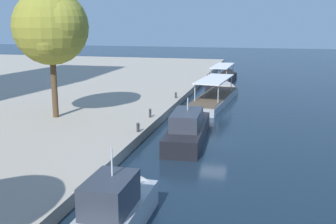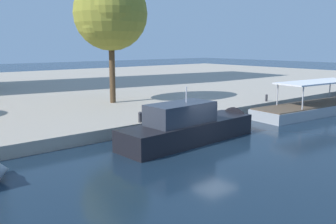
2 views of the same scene
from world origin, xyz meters
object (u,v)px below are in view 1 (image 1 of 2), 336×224
(mooring_bollard_2, at_px, (150,113))
(tree_3, at_px, (52,27))
(motor_yacht_2, at_px, (189,130))
(tour_boat_4, at_px, (223,80))
(motor_yacht_1, at_px, (118,210))
(mooring_bollard_0, at_px, (176,95))
(tour_boat_3, at_px, (216,99))
(mooring_bollard_1, at_px, (138,127))

(mooring_bollard_2, xyz_separation_m, tree_3, (-2.05, 7.99, 7.46))
(motor_yacht_2, distance_m, tour_boat_4, 31.24)
(motor_yacht_1, xyz_separation_m, mooring_bollard_0, (27.92, 3.46, 0.32))
(tour_boat_3, height_order, mooring_bollard_1, tour_boat_3)
(mooring_bollard_1, bearing_deg, motor_yacht_2, -67.58)
(tree_3, bearing_deg, motor_yacht_1, -144.32)
(motor_yacht_2, bearing_deg, mooring_bollard_0, 13.60)
(tour_boat_3, xyz_separation_m, mooring_bollard_0, (-2.86, 4.17, 0.78))
(mooring_bollard_0, xyz_separation_m, tree_3, (-11.66, 8.21, 7.53))
(tour_boat_4, bearing_deg, tree_3, 161.45)
(motor_yacht_1, height_order, tour_boat_4, motor_yacht_1)
(mooring_bollard_1, bearing_deg, motor_yacht_1, -166.30)
(tour_boat_3, bearing_deg, mooring_bollard_1, 172.35)
(mooring_bollard_0, height_order, mooring_bollard_1, mooring_bollard_1)
(tour_boat_4, height_order, mooring_bollard_0, tour_boat_4)
(motor_yacht_2, distance_m, tour_boat_3, 15.88)
(tour_boat_3, bearing_deg, tour_boat_4, 8.24)
(motor_yacht_2, bearing_deg, mooring_bollard_2, 47.45)
(motor_yacht_1, xyz_separation_m, tree_3, (16.26, 11.67, 7.84))
(motor_yacht_2, xyz_separation_m, tour_boat_3, (15.88, -0.25, -0.37))
(motor_yacht_1, relative_size, tree_3, 0.68)
(mooring_bollard_1, bearing_deg, tour_boat_4, -5.48)
(motor_yacht_1, distance_m, mooring_bollard_0, 28.14)
(mooring_bollard_2, bearing_deg, mooring_bollard_1, -175.08)
(mooring_bollard_1, bearing_deg, mooring_bollard_0, 0.79)
(tour_boat_4, height_order, mooring_bollard_2, tour_boat_4)
(mooring_bollard_0, xyz_separation_m, mooring_bollard_2, (-9.62, 0.22, 0.07))
(mooring_bollard_0, relative_size, tree_3, 0.06)
(tour_boat_4, bearing_deg, mooring_bollard_2, 175.29)
(motor_yacht_1, distance_m, mooring_bollard_2, 18.67)
(motor_yacht_1, xyz_separation_m, motor_yacht_2, (14.90, -0.46, -0.09))
(motor_yacht_1, height_order, tour_boat_3, motor_yacht_1)
(tour_boat_3, distance_m, mooring_bollard_1, 17.87)
(tree_3, bearing_deg, mooring_bollard_0, -35.15)
(mooring_bollard_0, bearing_deg, motor_yacht_2, -163.24)
(mooring_bollard_1, bearing_deg, tree_3, 71.04)
(mooring_bollard_1, height_order, mooring_bollard_2, mooring_bollard_2)
(motor_yacht_1, bearing_deg, mooring_bollard_0, 6.98)
(motor_yacht_1, bearing_deg, mooring_bollard_1, 13.62)
(motor_yacht_1, bearing_deg, tour_boat_4, 0.06)
(motor_yacht_1, xyz_separation_m, tour_boat_4, (46.14, 0.11, -0.45))
(mooring_bollard_1, relative_size, mooring_bollard_2, 0.92)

